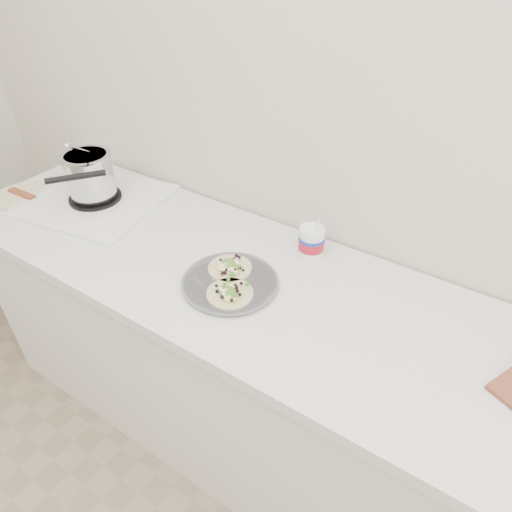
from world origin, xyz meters
The scene contains 5 objects.
counter centered at (0.00, 1.43, 0.45)m, with size 2.44×0.66×0.90m.
stove centered at (-0.82, 1.47, 0.98)m, with size 0.56×0.53×0.24m.
taco_plate centered at (-0.09, 1.36, 0.92)m, with size 0.30×0.30×0.04m.
tub centered at (0.05, 1.63, 0.96)m, with size 0.09×0.09×0.20m.
bacon_plate centered at (-1.10, 1.33, 0.91)m, with size 0.22×0.22×0.02m.
Camera 1 is at (0.57, 0.51, 1.82)m, focal length 32.00 mm.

